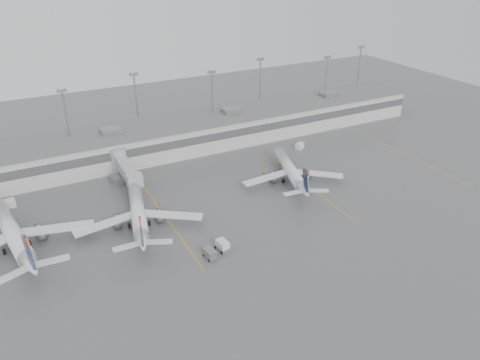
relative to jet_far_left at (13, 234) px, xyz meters
name	(u,v)px	position (x,y,z in m)	size (l,w,h in m)	color
ground	(298,255)	(46.71, -26.90, -3.30)	(260.00, 260.00, 0.00)	#515154
terminal	(184,134)	(46.70, 31.08, 0.87)	(152.00, 17.00, 9.45)	#B3B3AE
light_masts	(175,102)	(46.71, 36.85, 8.72)	(142.40, 8.00, 20.60)	gray
jet_bridge_right	(123,166)	(26.21, 18.82, 0.57)	(4.00, 17.20, 7.00)	gray
stand_markings	(239,200)	(46.71, -2.90, -3.30)	(105.25, 40.00, 0.01)	#C7970B
jet_far_left	(13,234)	(0.00, 0.00, 0.00)	(28.95, 32.69, 10.63)	silver
jet_mid_left	(138,213)	(23.33, -2.83, -0.35)	(25.64, 29.05, 9.52)	silver
jet_mid_right	(291,171)	(62.15, -0.46, -0.47)	(24.02, 27.35, 9.12)	silver
baggage_tug	(223,246)	(34.86, -18.71, -2.52)	(2.39, 3.34, 2.00)	silver
baggage_cart	(210,254)	(31.66, -19.91, -2.38)	(1.95, 2.96, 1.78)	slate
gse_uld_a	(9,203)	(-0.03, 17.75, -2.39)	(2.58, 1.72, 1.83)	silver
gse_uld_b	(136,178)	(28.44, 16.70, -2.34)	(2.73, 1.82, 1.93)	silver
gse_uld_c	(300,146)	(75.54, 15.41, -2.48)	(2.32, 1.55, 1.65)	silver
gse_loader	(117,180)	(23.94, 17.62, -2.22)	(2.17, 3.47, 2.17)	slate
cone_b	(160,204)	(29.76, 3.16, -2.93)	(0.47, 0.47, 0.75)	#FE3805
cone_c	(264,172)	(58.32, 6.05, -2.91)	(0.50, 0.50, 0.79)	#FE3805
cone_d	(385,142)	(99.76, 7.07, -2.93)	(0.47, 0.47, 0.75)	#FE3805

